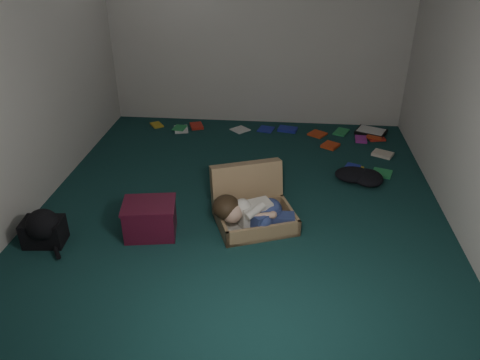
# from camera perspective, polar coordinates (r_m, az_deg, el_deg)

# --- Properties ---
(floor) EXTENTS (4.50, 4.50, 0.00)m
(floor) POSITION_cam_1_polar(r_m,az_deg,el_deg) (4.77, 0.17, -2.82)
(floor) COLOR #133737
(floor) RESTS_ON ground
(wall_back) EXTENTS (4.50, 0.00, 4.50)m
(wall_back) POSITION_cam_1_polar(r_m,az_deg,el_deg) (6.42, 2.16, 18.02)
(wall_back) COLOR silver
(wall_back) RESTS_ON ground
(wall_front) EXTENTS (4.50, 0.00, 4.50)m
(wall_front) POSITION_cam_1_polar(r_m,az_deg,el_deg) (2.19, -5.29, -4.64)
(wall_front) COLOR silver
(wall_front) RESTS_ON ground
(wall_left) EXTENTS (0.00, 4.50, 4.50)m
(wall_left) POSITION_cam_1_polar(r_m,az_deg,el_deg) (4.84, -24.67, 11.88)
(wall_left) COLOR silver
(wall_left) RESTS_ON ground
(wall_right) EXTENTS (0.00, 4.50, 4.50)m
(wall_right) POSITION_cam_1_polar(r_m,az_deg,el_deg) (4.52, 26.81, 10.35)
(wall_right) COLOR silver
(wall_right) RESTS_ON ground
(suitcase) EXTENTS (0.89, 0.88, 0.51)m
(suitcase) POSITION_cam_1_polar(r_m,az_deg,el_deg) (4.44, 1.47, -3.12)
(suitcase) COLOR #9E7E57
(suitcase) RESTS_ON floor
(person) EXTENTS (0.77, 0.40, 0.32)m
(person) POSITION_cam_1_polar(r_m,az_deg,el_deg) (4.27, 1.53, -3.92)
(person) COLOR silver
(person) RESTS_ON suitcase
(maroon_bin) EXTENTS (0.52, 0.44, 0.32)m
(maroon_bin) POSITION_cam_1_polar(r_m,az_deg,el_deg) (4.31, -10.90, -4.66)
(maroon_bin) COLOR #4C0F23
(maroon_bin) RESTS_ON floor
(backpack) EXTENTS (0.46, 0.38, 0.26)m
(backpack) POSITION_cam_1_polar(r_m,az_deg,el_deg) (4.48, -22.81, -5.73)
(backpack) COLOR black
(backpack) RESTS_ON floor
(clothing_pile) EXTENTS (0.53, 0.46, 0.15)m
(clothing_pile) POSITION_cam_1_polar(r_m,az_deg,el_deg) (5.34, 14.82, 0.76)
(clothing_pile) COLOR black
(clothing_pile) RESTS_ON floor
(paper_tray) EXTENTS (0.46, 0.42, 0.05)m
(paper_tray) POSITION_cam_1_polar(r_m,az_deg,el_deg) (6.59, 15.68, 5.68)
(paper_tray) COLOR black
(paper_tray) RESTS_ON floor
(book_scatter) EXTENTS (3.24, 1.45, 0.02)m
(book_scatter) POSITION_cam_1_polar(r_m,az_deg,el_deg) (6.22, 6.65, 5.02)
(book_scatter) COLOR gold
(book_scatter) RESTS_ON floor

